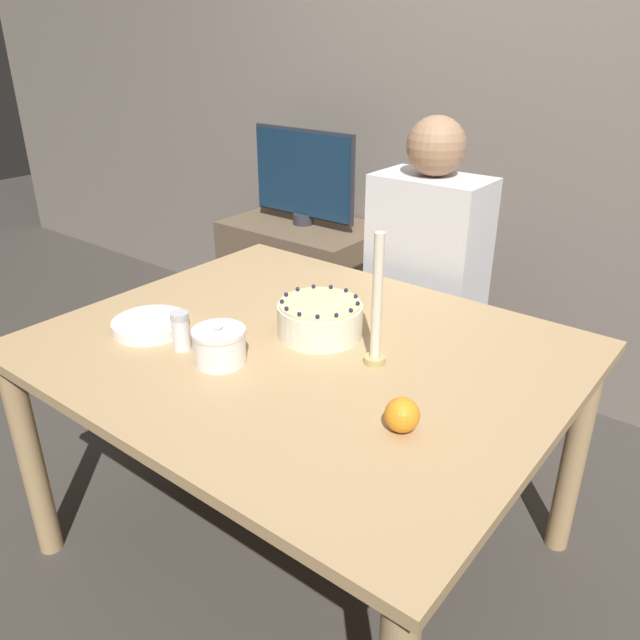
% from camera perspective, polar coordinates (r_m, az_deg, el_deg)
% --- Properties ---
extents(ground_plane, '(12.00, 12.00, 0.00)m').
position_cam_1_polar(ground_plane, '(2.15, -1.41, -19.87)').
color(ground_plane, '#3D3833').
extents(wall_behind, '(8.00, 0.05, 2.60)m').
position_cam_1_polar(wall_behind, '(2.75, 18.34, 19.44)').
color(wall_behind, slate).
rests_on(wall_behind, ground_plane).
extents(dining_table, '(1.39, 1.14, 0.73)m').
position_cam_1_polar(dining_table, '(1.76, -1.63, -5.09)').
color(dining_table, tan).
rests_on(dining_table, ground_plane).
extents(cake, '(0.24, 0.24, 0.11)m').
position_cam_1_polar(cake, '(1.74, 0.00, 0.12)').
color(cake, '#EFE5CC').
rests_on(cake, dining_table).
extents(sugar_bowl, '(0.14, 0.14, 0.12)m').
position_cam_1_polar(sugar_bowl, '(1.62, -9.18, -2.33)').
color(sugar_bowl, white).
rests_on(sugar_bowl, dining_table).
extents(sugar_shaker, '(0.05, 0.05, 0.11)m').
position_cam_1_polar(sugar_shaker, '(1.70, -12.60, -0.96)').
color(sugar_shaker, white).
rests_on(sugar_shaker, dining_table).
extents(plate_stack, '(0.22, 0.22, 0.03)m').
position_cam_1_polar(plate_stack, '(1.85, -15.25, -0.42)').
color(plate_stack, white).
rests_on(plate_stack, dining_table).
extents(candle, '(0.06, 0.06, 0.35)m').
position_cam_1_polar(candle, '(1.56, 5.20, 0.85)').
color(candle, tan).
rests_on(candle, dining_table).
extents(orange_fruit_0, '(0.08, 0.08, 0.08)m').
position_cam_1_polar(orange_fruit_0, '(1.36, 7.52, -8.60)').
color(orange_fruit_0, orange).
rests_on(orange_fruit_0, dining_table).
extents(person_man_blue_shirt, '(0.40, 0.34, 1.26)m').
position_cam_1_polar(person_man_blue_shirt, '(2.39, 9.44, 0.88)').
color(person_man_blue_shirt, '#595960').
rests_on(person_man_blue_shirt, ground_plane).
extents(side_cabinet, '(0.74, 0.50, 0.65)m').
position_cam_1_polar(side_cabinet, '(3.18, -1.46, 3.15)').
color(side_cabinet, brown).
rests_on(side_cabinet, ground_plane).
extents(tv_monitor, '(0.58, 0.10, 0.45)m').
position_cam_1_polar(tv_monitor, '(3.02, -1.54, 13.05)').
color(tv_monitor, '#2D2D33').
rests_on(tv_monitor, side_cabinet).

